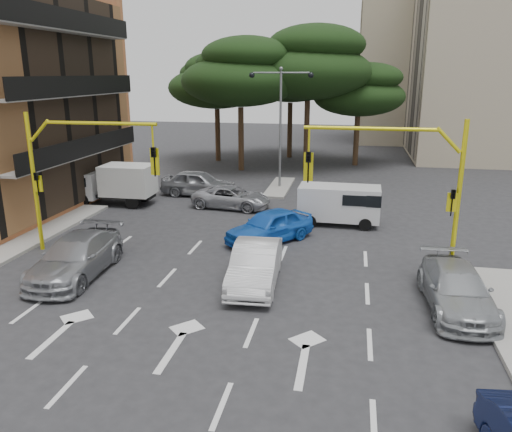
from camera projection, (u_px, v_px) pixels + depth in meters
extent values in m
plane|color=#28282B|center=(218.00, 282.00, 18.72)|extent=(120.00, 120.00, 0.00)
cube|color=gray|center=(280.00, 187.00, 33.80)|extent=(1.40, 6.00, 0.15)
cube|color=black|center=(65.00, 103.00, 26.52)|extent=(0.12, 14.72, 11.20)
cube|color=black|center=(416.00, 62.00, 44.74)|extent=(0.12, 11.04, 16.20)
cube|color=#B9AB8A|center=(432.00, 68.00, 55.64)|extent=(16.00, 12.00, 16.00)
cube|color=black|center=(358.00, 73.00, 57.25)|extent=(0.12, 11.04, 14.20)
cylinder|color=#382616|center=(241.00, 139.00, 39.52)|extent=(0.44, 0.44, 4.95)
ellipsoid|color=black|center=(241.00, 81.00, 38.29)|extent=(9.15, 9.15, 3.87)
ellipsoid|color=black|center=(247.00, 55.00, 37.28)|extent=(6.86, 6.86, 2.86)
ellipsoid|color=black|center=(235.00, 63.00, 38.30)|extent=(6.07, 6.07, 2.64)
cylinder|color=#382616|center=(306.00, 135.00, 40.43)|extent=(0.44, 0.44, 5.40)
ellipsoid|color=black|center=(308.00, 73.00, 39.09)|extent=(9.98, 9.98, 4.22)
ellipsoid|color=black|center=(316.00, 45.00, 38.04)|extent=(7.49, 7.49, 3.12)
ellipsoid|color=black|center=(303.00, 53.00, 39.06)|extent=(6.62, 6.62, 2.88)
cylinder|color=#382616|center=(218.00, 135.00, 43.91)|extent=(0.44, 0.44, 4.50)
ellipsoid|color=black|center=(217.00, 88.00, 42.79)|extent=(8.32, 8.32, 3.52)
ellipsoid|color=black|center=(222.00, 67.00, 41.83)|extent=(6.24, 6.24, 2.60)
ellipsoid|color=black|center=(212.00, 73.00, 42.83)|extent=(5.52, 5.52, 2.40)
cylinder|color=#382616|center=(356.00, 141.00, 41.78)|extent=(0.44, 0.44, 4.05)
ellipsoid|color=black|center=(359.00, 97.00, 40.77)|extent=(7.49, 7.49, 3.17)
ellipsoid|color=black|center=(367.00, 77.00, 39.86)|extent=(5.62, 5.62, 2.34)
ellipsoid|color=black|center=(353.00, 83.00, 40.84)|extent=(4.97, 4.97, 2.16)
cylinder|color=#382616|center=(290.00, 130.00, 45.58)|extent=(0.44, 0.44, 4.95)
ellipsoid|color=black|center=(291.00, 80.00, 44.35)|extent=(9.15, 9.15, 3.87)
ellipsoid|color=black|center=(297.00, 58.00, 43.34)|extent=(6.86, 6.86, 2.86)
ellipsoid|color=black|center=(286.00, 64.00, 44.35)|extent=(6.07, 6.07, 2.64)
cylinder|color=yellow|center=(458.00, 202.00, 18.21)|extent=(0.18, 0.18, 6.00)
cylinder|color=yellow|center=(449.00, 140.00, 17.69)|extent=(0.95, 0.14, 0.95)
cylinder|color=yellow|center=(370.00, 129.00, 18.09)|extent=(4.80, 0.14, 0.14)
cylinder|color=yellow|center=(309.00, 140.00, 18.62)|extent=(0.08, 0.08, 0.90)
imported|color=black|center=(308.00, 167.00, 18.91)|extent=(0.20, 0.24, 1.20)
cube|color=yellow|center=(308.00, 167.00, 18.98)|extent=(0.36, 0.06, 1.10)
imported|color=black|center=(452.00, 203.00, 18.11)|extent=(0.16, 0.20, 1.00)
cube|color=yellow|center=(452.00, 202.00, 18.20)|extent=(0.35, 0.08, 0.70)
cylinder|color=yellow|center=(34.00, 183.00, 21.35)|extent=(0.18, 0.18, 6.00)
cylinder|color=yellow|center=(40.00, 131.00, 20.63)|extent=(0.95, 0.14, 0.95)
cylinder|color=yellow|center=(100.00, 123.00, 20.03)|extent=(4.80, 0.14, 0.14)
cylinder|color=yellow|center=(153.00, 136.00, 19.75)|extent=(0.08, 0.08, 0.90)
imported|color=black|center=(154.00, 162.00, 20.04)|extent=(0.20, 0.24, 1.20)
cube|color=yellow|center=(155.00, 162.00, 20.12)|extent=(0.36, 0.06, 1.10)
imported|color=black|center=(37.00, 184.00, 21.17)|extent=(0.16, 0.20, 1.00)
cube|color=yellow|center=(38.00, 184.00, 21.26)|extent=(0.35, 0.08, 0.70)
cylinder|color=slate|center=(280.00, 130.00, 32.74)|extent=(0.16, 0.16, 7.50)
cylinder|color=slate|center=(267.00, 73.00, 31.89)|extent=(1.80, 0.10, 0.10)
sphere|color=black|center=(252.00, 75.00, 32.12)|extent=(0.36, 0.36, 0.36)
cylinder|color=slate|center=(295.00, 73.00, 31.56)|extent=(1.80, 0.10, 0.10)
sphere|color=black|center=(311.00, 75.00, 31.42)|extent=(0.36, 0.36, 0.36)
sphere|color=slate|center=(281.00, 69.00, 31.66)|extent=(0.24, 0.24, 0.24)
imported|color=silver|center=(255.00, 265.00, 18.31)|extent=(1.90, 4.74, 1.53)
imported|color=blue|center=(270.00, 226.00, 22.94)|extent=(4.15, 4.61, 1.52)
imported|color=gray|center=(76.00, 257.00, 19.10)|extent=(2.40, 5.36, 1.53)
imported|color=#A4A5AC|center=(232.00, 197.00, 28.80)|extent=(4.72, 2.59, 1.25)
imported|color=gray|center=(199.00, 183.00, 31.63)|extent=(4.83, 2.14, 1.61)
imported|color=#999DA0|center=(457.00, 289.00, 16.40)|extent=(2.19, 4.93, 1.41)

